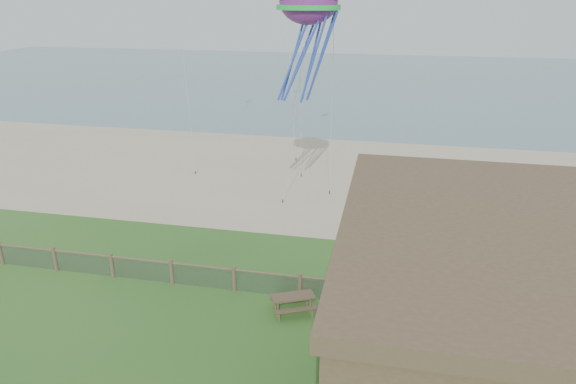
# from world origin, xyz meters

# --- Properties ---
(ground) EXTENTS (160.00, 160.00, 0.00)m
(ground) POSITION_xyz_m (0.00, 0.00, 0.00)
(ground) COLOR #28581E
(ground) RESTS_ON ground
(sand_beach) EXTENTS (72.00, 20.00, 0.02)m
(sand_beach) POSITION_xyz_m (0.00, 22.00, 0.00)
(sand_beach) COLOR tan
(sand_beach) RESTS_ON ground
(ocean) EXTENTS (160.00, 68.00, 0.02)m
(ocean) POSITION_xyz_m (0.00, 66.00, 0.00)
(ocean) COLOR slate
(ocean) RESTS_ON ground
(chainlink_fence) EXTENTS (36.20, 0.20, 1.25)m
(chainlink_fence) POSITION_xyz_m (0.00, 6.00, 0.55)
(chainlink_fence) COLOR #493829
(chainlink_fence) RESTS_ON ground
(motel_deck) EXTENTS (15.00, 2.00, 0.50)m
(motel_deck) POSITION_xyz_m (13.00, 5.00, 0.25)
(motel_deck) COLOR brown
(motel_deck) RESTS_ON ground
(picnic_table) EXTENTS (2.20, 1.98, 0.76)m
(picnic_table) POSITION_xyz_m (2.89, 5.00, 0.38)
(picnic_table) COLOR brown
(picnic_table) RESTS_ON ground
(octopus_kite) EXTENTS (3.67, 2.97, 6.65)m
(octopus_kite) POSITION_xyz_m (1.94, 13.54, 10.47)
(octopus_kite) COLOR red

